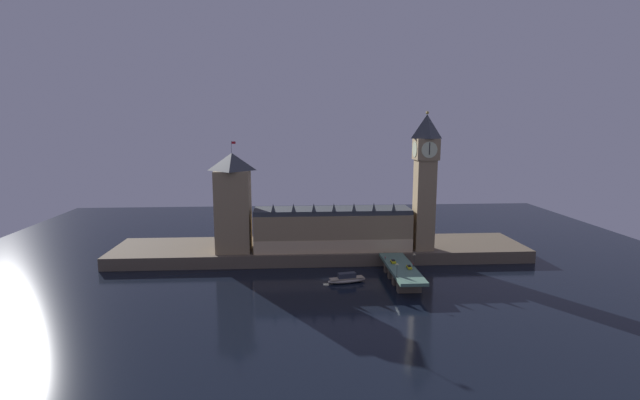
{
  "coord_description": "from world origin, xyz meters",
  "views": [
    {
      "loc": [
        -15.76,
        -205.44,
        70.58
      ],
      "look_at": [
        -1.5,
        20.0,
        34.03
      ],
      "focal_mm": 26.0,
      "sensor_mm": 36.0,
      "label": 1
    }
  ],
  "objects": [
    {
      "name": "ground_plane",
      "position": [
        0.0,
        0.0,
        0.0
      ],
      "size": [
        400.0,
        400.0,
        0.0
      ],
      "primitive_type": "plane",
      "color": "black"
    },
    {
      "name": "embankment",
      "position": [
        0.0,
        39.0,
        3.18
      ],
      "size": [
        220.0,
        42.0,
        6.37
      ],
      "color": "brown",
      "rests_on": "ground_plane"
    },
    {
      "name": "parliament_hall",
      "position": [
        5.6,
        30.12,
        17.07
      ],
      "size": [
        80.87,
        19.61,
        25.69
      ],
      "color": "#9E845B",
      "rests_on": "embankment"
    },
    {
      "name": "clock_tower",
      "position": [
        52.81,
        26.33,
        43.99
      ],
      "size": [
        11.9,
        12.01,
        71.22
      ],
      "color": "#9E845B",
      "rests_on": "embankment"
    },
    {
      "name": "victoria_tower",
      "position": [
        -45.4,
        30.12,
        31.75
      ],
      "size": [
        17.59,
        17.59,
        56.47
      ],
      "color": "#9E845B",
      "rests_on": "embankment"
    },
    {
      "name": "bridge",
      "position": [
        34.22,
        -5.0,
        4.56
      ],
      "size": [
        11.92,
        46.0,
        6.94
      ],
      "color": "slate",
      "rests_on": "ground_plane"
    },
    {
      "name": "car_northbound_lead",
      "position": [
        31.6,
        0.93,
        7.64
      ],
      "size": [
        2.09,
        3.94,
        1.5
      ],
      "color": "yellow",
      "rests_on": "bridge"
    },
    {
      "name": "car_southbound_lead",
      "position": [
        36.84,
        -8.07,
        7.63
      ],
      "size": [
        1.84,
        4.17,
        1.49
      ],
      "color": "yellow",
      "rests_on": "bridge"
    },
    {
      "name": "pedestrian_mid_walk",
      "position": [
        39.47,
        -5.01,
        7.93
      ],
      "size": [
        0.38,
        0.38,
        1.87
      ],
      "color": "black",
      "rests_on": "bridge"
    },
    {
      "name": "pedestrian_far_rail",
      "position": [
        28.98,
        6.49,
        7.82
      ],
      "size": [
        0.38,
        0.38,
        1.67
      ],
      "color": "black",
      "rests_on": "bridge"
    },
    {
      "name": "street_lamp_near",
      "position": [
        28.58,
        -19.72,
        10.81
      ],
      "size": [
        1.34,
        0.6,
        6.18
      ],
      "color": "#2D3333",
      "rests_on": "bridge"
    },
    {
      "name": "street_lamp_mid",
      "position": [
        39.87,
        -5.0,
        10.73
      ],
      "size": [
        1.34,
        0.6,
        6.05
      ],
      "color": "#2D3333",
      "rests_on": "bridge"
    },
    {
      "name": "boat_upstream",
      "position": [
        9.09,
        -5.33,
        1.67
      ],
      "size": [
        18.52,
        8.54,
        4.58
      ],
      "color": "#B2A893",
      "rests_on": "ground_plane"
    }
  ]
}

